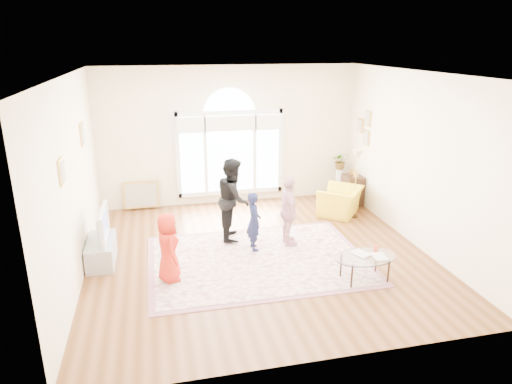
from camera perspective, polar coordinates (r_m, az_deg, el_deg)
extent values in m
plane|color=#522D12|center=(8.39, 0.35, -7.80)|extent=(6.00, 6.00, 0.00)
plane|color=#F6E9C3|center=(10.68, -3.31, 6.99)|extent=(6.00, 0.00, 6.00)
plane|color=#F6E9C3|center=(5.11, 8.07, -6.05)|extent=(6.00, 0.00, 6.00)
plane|color=#F6E9C3|center=(7.73, -21.84, 1.28)|extent=(0.00, 6.00, 6.00)
plane|color=#F6E9C3|center=(8.96, 19.44, 3.77)|extent=(0.00, 6.00, 6.00)
plane|color=white|center=(7.55, 0.39, 14.59)|extent=(6.00, 6.00, 0.00)
cube|color=white|center=(10.99, -3.15, 0.03)|extent=(2.50, 0.08, 0.10)
cube|color=white|center=(10.55, -3.33, 9.88)|extent=(2.50, 0.08, 0.10)
cube|color=white|center=(10.60, -9.77, 4.46)|extent=(0.10, 0.08, 2.00)
cube|color=white|center=(10.99, 3.07, 5.19)|extent=(0.10, 0.08, 2.00)
cube|color=#C6E2FF|center=(10.62, -8.02, 4.57)|extent=(0.55, 0.02, 1.80)
cube|color=#C6E2FF|center=(10.91, 1.42, 5.11)|extent=(0.55, 0.02, 1.80)
cube|color=#C6E2FF|center=(10.73, -3.24, 4.86)|extent=(1.10, 0.02, 1.80)
cylinder|color=#C6E2FF|center=(10.55, -3.32, 9.62)|extent=(1.20, 0.02, 1.20)
cube|color=white|center=(10.64, -6.34, 4.66)|extent=(0.07, 0.04, 1.80)
cube|color=white|center=(10.83, -0.16, 5.01)|extent=(0.07, 0.04, 1.80)
cube|color=white|center=(10.40, -8.15, 8.33)|extent=(0.65, 0.12, 0.35)
cube|color=white|center=(10.50, -3.23, 8.58)|extent=(1.20, 0.12, 0.35)
cube|color=white|center=(10.69, 1.56, 8.77)|extent=(0.65, 0.12, 0.35)
cube|color=tan|center=(8.87, -20.91, 6.78)|extent=(0.03, 0.34, 0.40)
cube|color=#ADA38E|center=(8.87, -20.80, 6.79)|extent=(0.01, 0.28, 0.34)
cube|color=tan|center=(6.77, -23.13, 2.35)|extent=(0.03, 0.30, 0.36)
cube|color=#ADA38E|center=(6.77, -22.98, 2.37)|extent=(0.01, 0.24, 0.30)
cube|color=tan|center=(10.62, 13.81, 8.90)|extent=(0.03, 0.28, 0.34)
cube|color=#ADA38E|center=(10.61, 13.72, 8.90)|extent=(0.01, 0.22, 0.28)
cube|color=tan|center=(10.69, 13.64, 6.63)|extent=(0.03, 0.28, 0.34)
cube|color=#ADA38E|center=(10.68, 13.55, 6.63)|extent=(0.01, 0.22, 0.28)
cube|color=tan|center=(10.96, 12.92, 8.14)|extent=(0.03, 0.26, 0.32)
cube|color=#ADA38E|center=(10.95, 12.84, 8.13)|extent=(0.01, 0.20, 0.26)
cube|color=beige|center=(8.17, 0.22, -8.45)|extent=(3.60, 2.60, 0.02)
cube|color=#8F5A66|center=(8.17, 0.22, -8.48)|extent=(3.80, 2.80, 0.01)
cube|color=#999CA1|center=(8.45, -18.76, -7.05)|extent=(0.45, 1.00, 0.42)
imported|color=black|center=(8.26, -19.11, -3.95)|extent=(0.13, 0.98, 0.57)
cube|color=#6077D2|center=(8.25, -18.49, -3.91)|extent=(0.02, 0.81, 0.46)
ellipsoid|color=silver|center=(7.57, 13.52, -7.91)|extent=(1.07, 0.72, 0.02)
cylinder|color=black|center=(7.96, 14.80, -8.35)|extent=(0.03, 0.03, 0.40)
cylinder|color=black|center=(7.67, 10.56, -9.12)|extent=(0.03, 0.03, 0.40)
cylinder|color=black|center=(7.69, 16.23, -9.50)|extent=(0.03, 0.03, 0.40)
cylinder|color=black|center=(7.38, 11.88, -10.36)|extent=(0.03, 0.03, 0.40)
imported|color=#B2A58C|center=(7.53, 12.42, -7.76)|extent=(0.31, 0.35, 0.03)
imported|color=#B2A58C|center=(7.55, 14.43, -7.88)|extent=(0.24, 0.31, 0.02)
cylinder|color=#C54429|center=(7.73, 14.72, -6.89)|extent=(0.07, 0.07, 0.12)
imported|color=yellow|center=(10.32, 10.51, -1.14)|extent=(1.24, 1.26, 0.62)
cube|color=black|center=(11.02, 11.97, 0.25)|extent=(0.40, 0.50, 0.70)
cylinder|color=black|center=(10.33, 12.04, -2.98)|extent=(0.20, 0.20, 0.02)
cylinder|color=#A98639|center=(10.12, 12.29, 0.54)|extent=(0.02, 0.02, 1.35)
cone|color=#CCB284|center=(9.92, 12.57, 4.53)|extent=(0.31, 0.31, 0.22)
cylinder|color=white|center=(11.51, 10.38, 1.13)|extent=(0.20, 0.20, 0.70)
imported|color=#33722D|center=(11.36, 10.55, 3.86)|extent=(0.48, 0.44, 0.43)
cube|color=tan|center=(10.88, -14.02, -2.08)|extent=(0.80, 0.14, 0.62)
imported|color=red|center=(7.41, -10.94, -6.81)|extent=(0.45, 0.61, 1.14)
imported|color=#161B3B|center=(8.33, -0.27, -3.68)|extent=(0.28, 0.41, 1.10)
imported|color=black|center=(8.76, -2.85, -0.86)|extent=(0.73, 0.87, 1.59)
imported|color=#E0A3AC|center=(8.51, 4.12, -2.43)|extent=(0.32, 0.78, 1.33)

